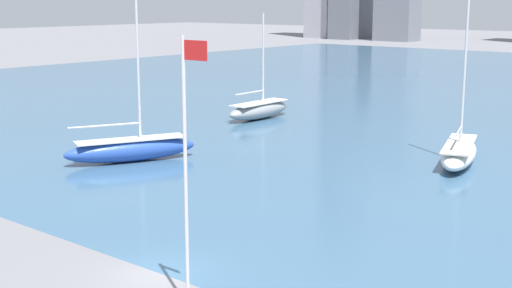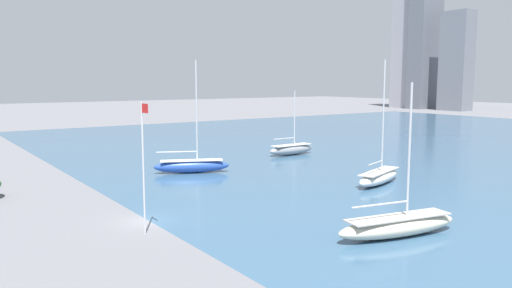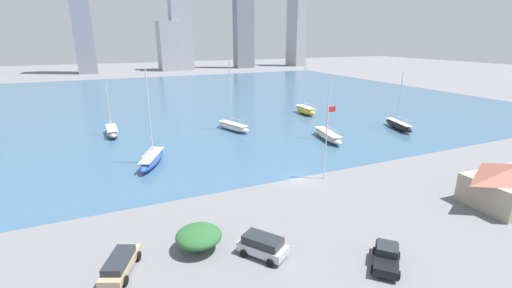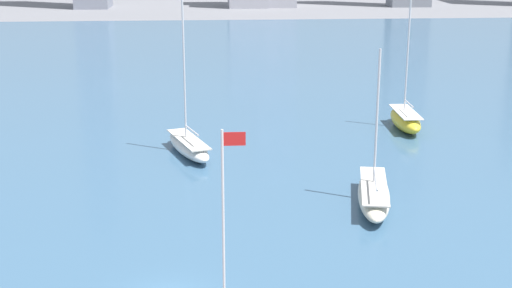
{
  "view_description": "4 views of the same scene",
  "coord_description": "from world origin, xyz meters",
  "px_view_note": "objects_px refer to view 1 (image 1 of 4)",
  "views": [
    {
      "loc": [
        21.45,
        -19.46,
        11.48
      ],
      "look_at": [
        -6.83,
        14.45,
        2.55
      ],
      "focal_mm": 50.0,
      "sensor_mm": 36.0,
      "label": 1
    },
    {
      "loc": [
        38.92,
        -16.18,
        11.78
      ],
      "look_at": [
        -3.29,
        13.45,
        5.25
      ],
      "focal_mm": 35.0,
      "sensor_mm": 36.0,
      "label": 2
    },
    {
      "loc": [
        -23.45,
        -38.03,
        18.8
      ],
      "look_at": [
        -2.63,
        8.38,
        2.93
      ],
      "focal_mm": 24.0,
      "sensor_mm": 36.0,
      "label": 3
    },
    {
      "loc": [
        2.48,
        -35.66,
        19.38
      ],
      "look_at": [
        6.26,
        16.72,
        4.13
      ],
      "focal_mm": 50.0,
      "sensor_mm": 36.0,
      "label": 4
    }
  ],
  "objects_px": {
    "flag_pole": "(187,164)",
    "sailboat_blue": "(131,148)",
    "sailboat_gray": "(259,110)",
    "sailboat_white": "(459,152)"
  },
  "relations": [
    {
      "from": "flag_pole",
      "to": "sailboat_blue",
      "type": "xyz_separation_m",
      "value": [
        -21.12,
        15.15,
        -4.66
      ]
    },
    {
      "from": "sailboat_white",
      "to": "sailboat_gray",
      "type": "bearing_deg",
      "value": 146.79
    },
    {
      "from": "flag_pole",
      "to": "sailboat_gray",
      "type": "xyz_separation_m",
      "value": [
        -26.05,
        35.67,
        -4.72
      ]
    },
    {
      "from": "flag_pole",
      "to": "sailboat_white",
      "type": "distance_m",
      "value": 30.08
    },
    {
      "from": "sailboat_blue",
      "to": "sailboat_gray",
      "type": "distance_m",
      "value": 21.11
    },
    {
      "from": "sailboat_blue",
      "to": "sailboat_gray",
      "type": "xyz_separation_m",
      "value": [
        -4.93,
        20.53,
        -0.06
      ]
    },
    {
      "from": "flag_pole",
      "to": "sailboat_gray",
      "type": "height_order",
      "value": "sailboat_gray"
    },
    {
      "from": "flag_pole",
      "to": "sailboat_blue",
      "type": "relative_size",
      "value": 0.71
    },
    {
      "from": "sailboat_gray",
      "to": "sailboat_white",
      "type": "distance_m",
      "value": 24.31
    },
    {
      "from": "sailboat_gray",
      "to": "sailboat_blue",
      "type": "bearing_deg",
      "value": -77.99
    }
  ]
}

